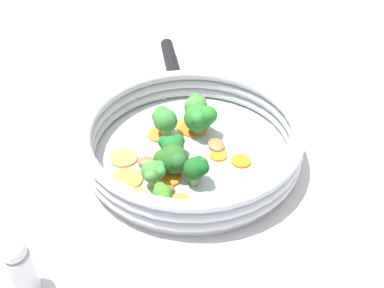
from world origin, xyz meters
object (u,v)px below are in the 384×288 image
Objects in this scene: carrot_slice_9 at (167,177)px; mushroom_piece_2 at (168,118)px; carrot_slice_8 at (127,179)px; broccoli_floret_4 at (200,118)px; carrot_slice_4 at (218,155)px; carrot_slice_2 at (159,135)px; carrot_slice_10 at (204,117)px; broccoli_floret_6 at (172,146)px; carrot_slice_5 at (193,128)px; carrot_slice_7 at (241,161)px; carrot_slice_1 at (180,202)px; mushroom_piece_3 at (147,162)px; carrot_slice_6 at (138,196)px; carrot_slice_3 at (186,125)px; carrot_slice_0 at (124,158)px; mushroom_piece_1 at (168,190)px; broccoli_floret_7 at (172,160)px; skillet at (192,154)px; broccoli_floret_1 at (196,106)px; salt_shaker at (20,267)px; broccoli_floret_0 at (162,195)px; mushroom_piece_0 at (216,145)px; broccoli_floret_3 at (154,172)px; broccoli_floret_5 at (164,120)px; broccoli_floret_2 at (197,168)px.

mushroom_piece_2 reaches higher than carrot_slice_9.
broccoli_floret_4 is (0.08, -0.14, 0.03)m from carrot_slice_8.
carrot_slice_8 is at bearing 95.52° from carrot_slice_4.
carrot_slice_2 is 0.09m from carrot_slice_10.
carrot_slice_8 is 1.06× the size of carrot_slice_9.
broccoli_floret_6 is at bearing 138.27° from carrot_slice_10.
carrot_slice_7 is (-0.10, -0.05, 0.00)m from carrot_slice_5.
carrot_slice_1 is 0.93× the size of mushroom_piece_3.
carrot_slice_1 is at bearing -118.06° from carrot_slice_6.
carrot_slice_0 is at bearing 115.69° from carrot_slice_3.
mushroom_piece_1 is (-0.04, -0.05, 0.00)m from carrot_slice_8.
mushroom_piece_2 is (0.14, -0.03, -0.02)m from broccoli_floret_7.
skillet is 16.29× the size of mushroom_piece_1.
salt_shaker is (-0.26, 0.29, -0.00)m from broccoli_floret_1.
broccoli_floret_7 is at bearing -25.22° from broccoli_floret_0.
carrot_slice_1 is 0.07m from broccoli_floret_7.
carrot_slice_0 is 1.98× the size of mushroom_piece_2.
carrot_slice_2 is 1.17× the size of carrot_slice_10.
carrot_slice_1 is 0.57× the size of broccoli_floret_7.
broccoli_floret_6 reaches higher than mushroom_piece_2.
mushroom_piece_2 reaches higher than carrot_slice_4.
broccoli_floret_1 is at bearing 7.14° from mushroom_piece_0.
carrot_slice_3 is at bearing -64.31° from carrot_slice_0.
broccoli_floret_0 is 0.04m from mushroom_piece_1.
carrot_slice_5 is (0.04, -0.13, -0.00)m from carrot_slice_0.
broccoli_floret_7 is (0.02, -0.03, 0.00)m from broccoli_floret_3.
carrot_slice_7 is at bearing -164.41° from broccoli_floret_1.
broccoli_floret_1 is at bearing -31.07° from broccoli_floret_7.
carrot_slice_3 is 0.72× the size of broccoli_floret_7.
skillet is 11.51× the size of carrot_slice_6.
carrot_slice_5 is at bearing -18.07° from skillet.
carrot_slice_5 is 1.66× the size of carrot_slice_6.
carrot_slice_6 and carrot_slice_7 have the same top height.
salt_shaker reaches higher than carrot_slice_2.
broccoli_floret_4 is at bearing -51.65° from broccoli_floret_6.
salt_shaker is (-0.26, 0.31, 0.03)m from carrot_slice_10.
broccoli_floret_7 is (-0.11, 0.05, 0.03)m from carrot_slice_3.
carrot_slice_9 is (-0.11, 0.01, 0.00)m from carrot_slice_2.
carrot_slice_8 is 0.93× the size of broccoli_floret_1.
carrot_slice_3 is at bearing -69.85° from broccoli_floret_5.
carrot_slice_6 is at bearing 92.24° from broccoli_floret_2.
carrot_slice_6 is 0.05m from broccoli_floret_0.
carrot_slice_0 is 0.17m from carrot_slice_10.
carrot_slice_0 is at bearing 28.19° from mushroom_piece_1.
skillet is at bearing -170.13° from mushroom_piece_2.
carrot_slice_10 is 1.03× the size of mushroom_piece_3.
carrot_slice_0 is 1.08× the size of broccoli_floret_0.
broccoli_floret_5 reaches higher than carrot_slice_6.
carrot_slice_5 is 1.01× the size of broccoli_floret_2.
mushroom_piece_0 is at bearing -90.57° from skillet.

